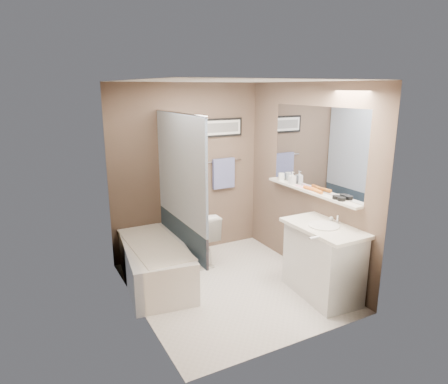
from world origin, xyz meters
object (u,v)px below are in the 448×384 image
hair_brush_back (311,189)px  soap_bottle (292,178)px  candle_bowl_far (336,197)px  hair_brush_front (317,191)px  toilet (198,237)px  glass_jar (281,177)px  candle_bowl_near (341,199)px  bathtub (155,263)px  vanity (323,262)px

hair_brush_back → soap_bottle: bearing=90.0°
candle_bowl_far → hair_brush_front: 0.33m
toilet → glass_jar: size_ratio=7.25×
toilet → hair_brush_back: size_ratio=3.30×
hair_brush_back → glass_jar: size_ratio=2.20×
candle_bowl_near → hair_brush_front: hair_brush_front is taller
hair_brush_front → glass_jar: glass_jar is taller
candle_bowl_near → hair_brush_back: (0.00, 0.52, 0.00)m
candle_bowl_near → candle_bowl_far: bearing=90.0°
bathtub → hair_brush_back: 2.12m
candle_bowl_near → glass_jar: bearing=90.0°
candle_bowl_far → hair_brush_front: bearing=90.0°
glass_jar → hair_brush_front: bearing=-90.0°
vanity → glass_jar: size_ratio=9.00×
hair_brush_back → candle_bowl_near: bearing=-90.0°
hair_brush_back → glass_jar: bearing=90.0°
vanity → hair_brush_back: hair_brush_back is taller
candle_bowl_near → soap_bottle: bearing=90.0°
bathtub → candle_bowl_far: 2.30m
bathtub → hair_brush_front: hair_brush_front is taller
candle_bowl_far → glass_jar: bearing=90.0°
candle_bowl_near → vanity: bearing=171.3°
vanity → glass_jar: 1.35m
glass_jar → soap_bottle: 0.24m
glass_jar → hair_brush_back: bearing=-90.0°
bathtub → toilet: (0.72, 0.30, 0.11)m
hair_brush_front → bathtub: bearing=155.4°
hair_brush_front → candle_bowl_near: bearing=-90.0°
vanity → hair_brush_back: size_ratio=4.09×
candle_bowl_far → hair_brush_front: hair_brush_front is taller
bathtub → hair_brush_front: (1.79, -0.82, 0.89)m
toilet → glass_jar: bearing=161.8°
candle_bowl_near → glass_jar: (0.00, 1.12, 0.03)m
glass_jar → soap_bottle: (0.00, -0.24, 0.03)m
soap_bottle → toilet: bearing=149.1°
toilet → soap_bottle: size_ratio=4.41×
toilet → candle_bowl_far: candle_bowl_far is taller
bathtub → soap_bottle: bearing=-3.5°
hair_brush_back → candle_bowl_far: bearing=-90.0°
candle_bowl_far → hair_brush_back: size_ratio=0.41×
bathtub → candle_bowl_near: (1.79, -1.23, 0.89)m
bathtub → vanity: vanity is taller
vanity → candle_bowl_near: size_ratio=10.00×
toilet → hair_brush_front: 1.73m
toilet → soap_bottle: bearing=151.6°
toilet → candle_bowl_near: bearing=127.4°
toilet → glass_jar: glass_jar is taller
bathtub → glass_jar: (1.79, -0.11, 0.92)m
toilet → bathtub: bearing=24.9°
candle_bowl_far → glass_jar: (0.00, 1.04, 0.03)m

